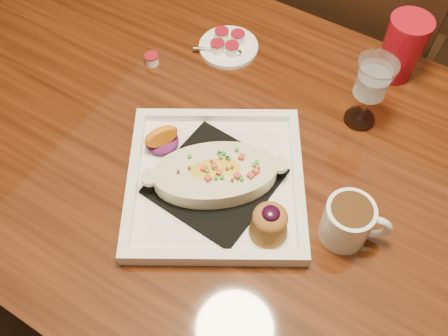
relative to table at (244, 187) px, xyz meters
The scene contains 9 objects.
floor 0.65m from the table, ahead, with size 7.00×7.00×0.00m, color black.
table is the anchor object (origin of this frame).
chair_far 0.65m from the table, 90.00° to the left, with size 0.42×0.42×0.93m.
plate 0.15m from the table, 97.62° to the right, with size 0.44×0.44×0.08m.
coffee_mug 0.27m from the table, 10.92° to the right, with size 0.11×0.08×0.09m.
goblet 0.33m from the table, 55.27° to the left, with size 0.08×0.08×0.16m.
saucer 0.33m from the table, 128.04° to the left, with size 0.13×0.13×0.09m.
creamer_loose 0.35m from the table, 159.02° to the left, with size 0.03×0.03×0.02m.
red_tumbler 0.43m from the table, 67.07° to the left, with size 0.09×0.09×0.14m, color #B50C1E.
Camera 1 is at (0.25, -0.48, 1.54)m, focal length 40.00 mm.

